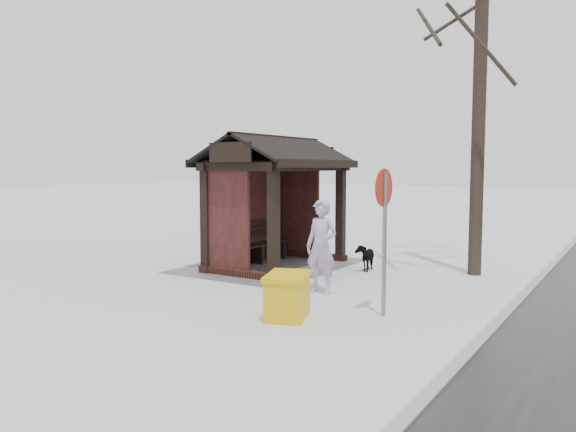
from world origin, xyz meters
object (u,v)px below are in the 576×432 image
Objects in this scene: dog at (365,257)px; pedestrian at (321,247)px; road_sign at (384,210)px; bus_shelter at (272,175)px; grit_bin at (287,295)px.

pedestrian is at bearing -96.60° from dog.
pedestrian is 2.37× the size of dog.
dog is 4.22m from road_sign.
dog is (-0.67, 2.12, -1.85)m from bus_shelter.
dog is (-2.58, -0.29, -0.57)m from pedestrian.
pedestrian reaches higher than dog.
bus_shelter is 3.33m from pedestrian.
road_sign reaches higher than pedestrian.
pedestrian is 1.92m from grit_bin.
road_sign is at bearing 54.83° from bus_shelter.
road_sign is (2.83, 4.02, -0.49)m from bus_shelter.
bus_shelter is 4.99m from grit_bin.
grit_bin reaches higher than dog.
road_sign is at bearing 105.25° from grit_bin.
bus_shelter reaches higher than dog.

